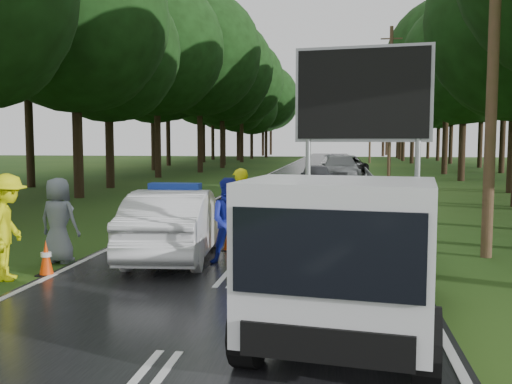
% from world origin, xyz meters
% --- Properties ---
extents(ground, '(160.00, 160.00, 0.00)m').
position_xyz_m(ground, '(0.00, 0.00, 0.00)').
color(ground, '#183F12').
rests_on(ground, ground).
extents(road, '(7.00, 140.00, 0.02)m').
position_xyz_m(road, '(0.00, 30.00, 0.01)').
color(road, black).
rests_on(road, ground).
extents(guardrail, '(0.12, 60.06, 0.70)m').
position_xyz_m(guardrail, '(3.70, 29.67, 0.55)').
color(guardrail, gray).
rests_on(guardrail, ground).
extents(utility_pole_near, '(1.40, 0.24, 10.00)m').
position_xyz_m(utility_pole_near, '(5.20, 2.00, 5.06)').
color(utility_pole_near, '#4E3F24').
rests_on(utility_pole_near, ground).
extents(utility_pole_mid, '(1.40, 0.24, 10.00)m').
position_xyz_m(utility_pole_mid, '(5.20, 28.00, 5.06)').
color(utility_pole_mid, '#4E3F24').
rests_on(utility_pole_mid, ground).
extents(utility_pole_far, '(1.40, 0.24, 10.00)m').
position_xyz_m(utility_pole_far, '(5.20, 54.00, 5.06)').
color(utility_pole_far, '#4E3F24').
rests_on(utility_pole_far, ground).
extents(police_sedan, '(1.99, 4.65, 1.64)m').
position_xyz_m(police_sedan, '(-1.51, 0.89, 0.75)').
color(police_sedan, silver).
rests_on(police_sedan, ground).
extents(work_truck, '(2.78, 5.14, 3.91)m').
position_xyz_m(work_truck, '(2.15, -3.51, 1.06)').
color(work_truck, gray).
rests_on(work_truck, ground).
extents(barrier, '(2.31, 0.11, 0.95)m').
position_xyz_m(barrier, '(0.52, 3.99, 0.72)').
color(barrier, '#CFD50B').
rests_on(barrier, ground).
extents(officer, '(0.82, 0.67, 1.92)m').
position_xyz_m(officer, '(-0.30, 2.00, 0.96)').
color(officer, '#FFFC0D').
rests_on(officer, ground).
extents(civilian, '(1.00, 0.85, 1.80)m').
position_xyz_m(civilian, '(-0.22, 0.50, 0.90)').
color(civilian, '#18239E').
rests_on(civilian, ground).
extents(bystander_left, '(1.08, 1.43, 1.96)m').
position_xyz_m(bystander_left, '(-4.00, -1.42, 0.98)').
color(bystander_left, '#F1F60D').
rests_on(bystander_left, ground).
extents(bystander_right, '(0.95, 0.69, 1.79)m').
position_xyz_m(bystander_right, '(-3.80, 0.10, 0.90)').
color(bystander_right, slate).
rests_on(bystander_right, ground).
extents(queue_car_first, '(2.01, 4.18, 1.38)m').
position_xyz_m(queue_car_first, '(0.80, 18.26, 0.69)').
color(queue_car_first, '#3A3C41').
rests_on(queue_car_first, ground).
extents(queue_car_second, '(2.49, 5.72, 1.64)m').
position_xyz_m(queue_car_second, '(2.00, 24.26, 0.82)').
color(queue_car_second, gray).
rests_on(queue_car_second, ground).
extents(queue_car_third, '(3.01, 5.32, 1.40)m').
position_xyz_m(queue_car_third, '(2.60, 31.58, 0.70)').
color(queue_car_third, black).
rests_on(queue_car_third, ground).
extents(queue_car_fourth, '(1.58, 4.17, 1.36)m').
position_xyz_m(queue_car_fourth, '(1.58, 37.58, 0.68)').
color(queue_car_fourth, '#44464C').
rests_on(queue_car_fourth, ground).
extents(cone_near_left, '(0.32, 0.32, 0.68)m').
position_xyz_m(cone_near_left, '(-3.50, -1.00, 0.33)').
color(cone_near_left, black).
rests_on(cone_near_left, ground).
extents(cone_center, '(0.38, 0.38, 0.81)m').
position_xyz_m(cone_center, '(-0.50, 1.90, 0.39)').
color(cone_center, black).
rests_on(cone_center, ground).
extents(cone_far, '(0.31, 0.31, 0.65)m').
position_xyz_m(cone_far, '(0.02, 3.49, 0.31)').
color(cone_far, black).
rests_on(cone_far, ground).
extents(cone_left_mid, '(0.39, 0.39, 0.82)m').
position_xyz_m(cone_left_mid, '(-2.73, 2.99, 0.40)').
color(cone_left_mid, black).
rests_on(cone_left_mid, ground).
extents(cone_right, '(0.34, 0.34, 0.72)m').
position_xyz_m(cone_right, '(2.91, 2.12, 0.35)').
color(cone_right, black).
rests_on(cone_right, ground).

